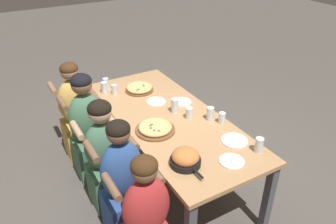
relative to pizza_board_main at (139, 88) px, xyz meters
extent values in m
plane|color=#514C47|center=(0.65, 0.00, -0.80)|extent=(18.00, 18.00, 0.00)
cube|color=tan|center=(0.65, 0.00, -0.05)|extent=(2.19, 0.93, 0.04)
cube|color=#4C4C51|center=(-0.38, -0.41, -0.44)|extent=(0.07, 0.07, 0.73)
cube|color=#4C4C51|center=(-0.38, 0.40, -0.44)|extent=(0.07, 0.07, 0.73)
cube|color=#4C4C51|center=(1.69, 0.40, -0.44)|extent=(0.07, 0.07, 0.73)
cylinder|color=brown|center=(0.00, 0.00, -0.02)|extent=(0.32, 0.32, 0.02)
torus|color=#DBB26B|center=(0.00, 0.00, 0.01)|extent=(0.29, 0.29, 0.03)
cylinder|color=#E5C675|center=(0.00, 0.00, 0.00)|extent=(0.25, 0.25, 0.03)
cylinder|color=#9E4C38|center=(0.07, -0.06, 0.02)|extent=(0.02, 0.02, 0.01)
cylinder|color=#9E4C38|center=(0.06, -0.03, 0.02)|extent=(0.02, 0.02, 0.01)
cylinder|color=#9E4C38|center=(0.01, 0.05, 0.02)|extent=(0.02, 0.02, 0.01)
cylinder|color=#9E4C38|center=(-0.02, 0.06, 0.02)|extent=(0.02, 0.02, 0.01)
cylinder|color=brown|center=(0.82, -0.23, -0.02)|extent=(0.37, 0.37, 0.02)
torus|color=#DBB26B|center=(0.82, -0.23, 0.01)|extent=(0.31, 0.31, 0.03)
cylinder|color=#E5C675|center=(0.82, -0.23, 0.00)|extent=(0.26, 0.26, 0.03)
cylinder|color=#9E4C38|center=(0.77, -0.24, 0.02)|extent=(0.02, 0.02, 0.01)
cylinder|color=#9E4C38|center=(0.87, -0.27, 0.02)|extent=(0.02, 0.02, 0.01)
cylinder|color=#9E4C38|center=(0.90, -0.24, 0.02)|extent=(0.02, 0.02, 0.01)
cylinder|color=#9E4C38|center=(0.78, -0.26, 0.02)|extent=(0.02, 0.02, 0.01)
cylinder|color=#9E4C38|center=(0.82, -0.28, 0.02)|extent=(0.02, 0.02, 0.01)
cylinder|color=black|center=(1.36, -0.25, 0.00)|extent=(0.25, 0.25, 0.05)
cylinder|color=black|center=(1.54, -0.25, 0.01)|extent=(0.11, 0.02, 0.02)
ellipsoid|color=#C17038|center=(1.36, -0.25, 0.05)|extent=(0.22, 0.22, 0.12)
cylinder|color=white|center=(0.47, 0.27, -0.02)|extent=(0.20, 0.20, 0.01)
cube|color=#B7B7BC|center=(0.47, 0.27, -0.01)|extent=(0.07, 0.14, 0.01)
cylinder|color=white|center=(0.33, 0.04, -0.02)|extent=(0.21, 0.21, 0.01)
cube|color=#B7B7BC|center=(0.33, 0.04, -0.01)|extent=(0.14, 0.06, 0.01)
cylinder|color=white|center=(1.52, 0.09, -0.02)|extent=(0.20, 0.20, 0.01)
cube|color=#B7B7BC|center=(1.52, 0.09, -0.01)|extent=(0.10, 0.12, 0.01)
cylinder|color=white|center=(1.30, 0.30, -0.02)|extent=(0.23, 0.23, 0.01)
cube|color=#B7B7BC|center=(1.30, 0.30, -0.01)|extent=(0.08, 0.15, 0.01)
cylinder|color=silver|center=(0.61, 0.10, 0.05)|extent=(0.07, 0.07, 0.15)
cylinder|color=silver|center=(0.61, 0.10, 0.01)|extent=(0.07, 0.07, 0.08)
cylinder|color=silver|center=(-0.06, -0.27, 0.03)|extent=(0.06, 0.06, 0.11)
cylinder|color=silver|center=(0.78, 0.16, 0.03)|extent=(0.07, 0.07, 0.11)
cylinder|color=silver|center=(1.01, 0.38, 0.03)|extent=(0.06, 0.06, 0.11)
cylinder|color=silver|center=(-0.24, -0.31, 0.03)|extent=(0.07, 0.07, 0.13)
cylinder|color=silver|center=(-0.24, -0.31, 0.02)|extent=(0.06, 0.06, 0.09)
cylinder|color=silver|center=(-0.15, -0.36, 0.04)|extent=(0.07, 0.07, 0.13)
cylinder|color=black|center=(-0.15, -0.36, 0.01)|extent=(0.06, 0.06, 0.07)
cylinder|color=silver|center=(1.52, 0.37, 0.04)|extent=(0.07, 0.07, 0.13)
cylinder|color=silver|center=(1.52, 0.37, 0.01)|extent=(0.06, 0.06, 0.07)
cylinder|color=silver|center=(0.91, 0.32, 0.04)|extent=(0.07, 0.07, 0.13)
cylinder|color=black|center=(0.91, 0.32, 0.01)|extent=(0.06, 0.06, 0.09)
cube|color=#2D5193|center=(1.10, -0.69, -0.58)|extent=(0.32, 0.34, 0.44)
ellipsoid|color=#2D5193|center=(1.10, -0.69, -0.09)|extent=(0.24, 0.36, 0.55)
sphere|color=brown|center=(1.10, -0.69, 0.27)|extent=(0.18, 0.18, 0.18)
ellipsoid|color=black|center=(1.10, -0.69, 0.30)|extent=(0.19, 0.19, 0.13)
cylinder|color=brown|center=(0.89, -0.86, 0.02)|extent=(0.28, 0.06, 0.06)
cylinder|color=brown|center=(0.89, -0.52, 0.02)|extent=(0.28, 0.06, 0.06)
cube|color=gold|center=(-0.26, -0.69, -0.58)|extent=(0.32, 0.34, 0.44)
ellipsoid|color=gold|center=(-0.26, -0.69, -0.10)|extent=(0.24, 0.36, 0.53)
sphere|color=#9E7051|center=(-0.26, -0.69, 0.26)|extent=(0.19, 0.19, 0.19)
ellipsoid|color=#422814|center=(-0.26, -0.69, 0.29)|extent=(0.19, 0.19, 0.13)
cylinder|color=#9E7051|center=(-0.47, -0.86, 0.01)|extent=(0.28, 0.06, 0.06)
cylinder|color=#9E7051|center=(-0.47, -0.52, 0.01)|extent=(0.28, 0.06, 0.06)
cube|color=#477556|center=(0.68, -0.69, -0.58)|extent=(0.32, 0.34, 0.44)
ellipsoid|color=#477556|center=(0.68, -0.69, -0.11)|extent=(0.24, 0.36, 0.50)
sphere|color=tan|center=(0.68, -0.69, 0.23)|extent=(0.20, 0.20, 0.20)
ellipsoid|color=black|center=(0.68, -0.69, 0.27)|extent=(0.21, 0.21, 0.14)
cylinder|color=tan|center=(0.47, -0.86, -0.01)|extent=(0.28, 0.06, 0.06)
cylinder|color=tan|center=(0.47, -0.52, -0.01)|extent=(0.28, 0.06, 0.06)
cube|color=#477556|center=(0.18, -0.69, -0.58)|extent=(0.32, 0.34, 0.44)
ellipsoid|color=#477556|center=(0.18, -0.69, -0.09)|extent=(0.24, 0.36, 0.56)
sphere|color=brown|center=(0.18, -0.69, 0.29)|extent=(0.20, 0.20, 0.20)
ellipsoid|color=black|center=(0.18, -0.69, 0.32)|extent=(0.21, 0.21, 0.14)
cylinder|color=brown|center=(-0.02, -0.86, 0.03)|extent=(0.28, 0.06, 0.06)
cylinder|color=brown|center=(-0.02, -0.52, 0.03)|extent=(0.28, 0.06, 0.06)
ellipsoid|color=#B22D2D|center=(1.53, -0.69, -0.11)|extent=(0.24, 0.36, 0.51)
sphere|color=brown|center=(1.53, -0.69, 0.23)|extent=(0.18, 0.18, 0.18)
ellipsoid|color=#422814|center=(1.53, -0.69, 0.26)|extent=(0.19, 0.19, 0.13)
cylinder|color=brown|center=(1.33, -0.86, -0.01)|extent=(0.28, 0.06, 0.06)
cylinder|color=brown|center=(1.33, -0.52, -0.01)|extent=(0.28, 0.06, 0.06)
camera|label=1|loc=(3.05, -1.38, 1.64)|focal=35.00mm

